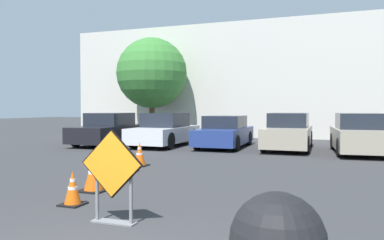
% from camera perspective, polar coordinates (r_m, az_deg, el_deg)
% --- Properties ---
extents(ground_plane, '(96.00, 96.00, 0.00)m').
position_cam_1_polar(ground_plane, '(13.03, 8.81, -5.73)').
color(ground_plane, '#333335').
extents(road_closed_sign, '(1.02, 0.20, 1.40)m').
position_cam_1_polar(road_closed_sign, '(5.67, -12.08, -7.83)').
color(road_closed_sign, black).
rests_on(road_closed_sign, ground_plane).
extents(traffic_cone_nearest, '(0.39, 0.39, 0.60)m').
position_cam_1_polar(traffic_cone_nearest, '(7.00, -17.73, -9.94)').
color(traffic_cone_nearest, black).
rests_on(traffic_cone_nearest, ground_plane).
extents(traffic_cone_second, '(0.54, 0.54, 0.76)m').
position_cam_1_polar(traffic_cone_second, '(8.02, -14.75, -7.83)').
color(traffic_cone_second, black).
rests_on(traffic_cone_second, ground_plane).
extents(traffic_cone_third, '(0.48, 0.48, 0.77)m').
position_cam_1_polar(traffic_cone_third, '(9.18, -11.72, -6.56)').
color(traffic_cone_third, black).
rests_on(traffic_cone_third, ground_plane).
extents(traffic_cone_fourth, '(0.53, 0.53, 0.60)m').
position_cam_1_polar(traffic_cone_fourth, '(10.18, -10.05, -6.19)').
color(traffic_cone_fourth, black).
rests_on(traffic_cone_fourth, ground_plane).
extents(traffic_cone_fifth, '(0.48, 0.48, 0.71)m').
position_cam_1_polar(traffic_cone_fifth, '(11.19, -8.00, -5.19)').
color(traffic_cone_fifth, black).
rests_on(traffic_cone_fifth, ground_plane).
extents(parked_car_nearest, '(1.98, 4.50, 1.49)m').
position_cam_1_polar(parked_car_nearest, '(17.99, -12.50, -1.48)').
color(parked_car_nearest, black).
rests_on(parked_car_nearest, ground_plane).
extents(parked_car_second, '(1.94, 4.38, 1.48)m').
position_cam_1_polar(parked_car_second, '(17.00, -4.15, -1.63)').
color(parked_car_second, silver).
rests_on(parked_car_second, ground_plane).
extents(parked_car_third, '(1.85, 4.27, 1.38)m').
position_cam_1_polar(parked_car_third, '(16.43, 5.00, -1.92)').
color(parked_car_third, navy).
rests_on(parked_car_third, ground_plane).
extents(parked_car_fourth, '(1.80, 4.48, 1.51)m').
position_cam_1_polar(parked_car_fourth, '(16.03, 14.47, -1.85)').
color(parked_car_fourth, '#A39984').
rests_on(parked_car_fourth, ground_plane).
extents(parked_car_fifth, '(2.14, 4.24, 1.52)m').
position_cam_1_polar(parked_car_fifth, '(15.36, 24.35, -2.10)').
color(parked_car_fifth, '#A39984').
rests_on(parked_car_fifth, ground_plane).
extents(building_facade_backdrop, '(19.49, 5.00, 6.76)m').
position_cam_1_polar(building_facade_backdrop, '(24.66, 5.74, 5.69)').
color(building_facade_backdrop, beige).
rests_on(building_facade_backdrop, ground_plane).
extents(street_tree_behind_lot, '(4.09, 4.09, 5.80)m').
position_cam_1_polar(street_tree_behind_lot, '(22.05, -6.13, 7.10)').
color(street_tree_behind_lot, '#513823').
rests_on(street_tree_behind_lot, ground_plane).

